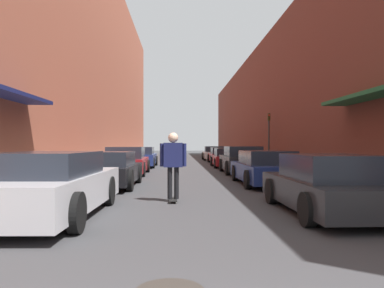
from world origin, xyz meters
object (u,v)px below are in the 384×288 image
object	(u,v)px
parked_car_right_4	(221,156)
parked_car_left_1	(107,170)
skateboarder	(173,159)
traffic_light	(269,133)
parked_car_left_3	(141,157)
parked_car_right_3	(228,158)
parked_car_right_5	(214,153)
parked_car_left_0	(52,185)
parked_car_right_0	(328,185)
parked_car_left_2	(127,161)
parked_car_right_2	(242,160)
parked_car_right_1	(265,168)

from	to	relation	value
parked_car_right_4	parked_car_left_1	bearing A→B (deg)	-109.89
skateboarder	traffic_light	distance (m)	14.94
parked_car_left_1	parked_car_left_3	distance (m)	11.28
parked_car_left_1	parked_car_right_3	xyz separation A→B (m)	(5.60, 10.75, -0.01)
parked_car_left_1	parked_car_right_5	distance (m)	22.13
parked_car_left_0	parked_car_left_3	distance (m)	16.59
parked_car_right_0	parked_car_right_5	xyz separation A→B (m)	(0.07, 26.49, 0.02)
parked_car_left_2	skateboarder	size ratio (longest dim) A/B	2.46
parked_car_right_4	traffic_light	distance (m)	6.21
parked_car_right_2	traffic_light	bearing A→B (deg)	61.64
parked_car_right_3	traffic_light	distance (m)	2.99
parked_car_right_5	skateboarder	xyz separation A→B (m)	(-3.36, -24.74, 0.47)
parked_car_right_1	skateboarder	world-z (taller)	skateboarder
parked_car_right_3	parked_car_right_4	xyz separation A→B (m)	(0.15, 5.16, 0.01)
parked_car_right_4	parked_car_right_3	bearing A→B (deg)	-91.66
parked_car_left_1	skateboarder	world-z (taller)	skateboarder
parked_car_right_3	skateboarder	distance (m)	14.49
parked_car_left_2	parked_car_right_4	distance (m)	12.17
parked_car_right_2	parked_car_left_3	bearing A→B (deg)	135.64
parked_car_right_0	parked_car_right_1	world-z (taller)	parked_car_right_0
parked_car_right_5	parked_car_left_1	bearing A→B (deg)	-104.86
parked_car_left_3	parked_car_right_4	size ratio (longest dim) A/B	1.05
parked_car_right_4	parked_car_left_2	bearing A→B (deg)	-118.43
parked_car_left_3	traffic_light	bearing A→B (deg)	-6.41
parked_car_left_2	parked_car_right_1	distance (m)	7.30
parked_car_right_2	skateboarder	distance (m)	9.76
parked_car_left_1	parked_car_right_0	xyz separation A→B (m)	(5.61, -5.10, 0.00)
parked_car_left_1	parked_car_right_0	world-z (taller)	parked_car_right_0
parked_car_left_3	skateboarder	bearing A→B (deg)	-81.21
parked_car_left_2	parked_car_right_3	xyz separation A→B (m)	(5.65, 5.55, -0.06)
parked_car_right_2	parked_car_right_3	bearing A→B (deg)	90.51
parked_car_left_3	parked_car_right_1	distance (m)	12.06
parked_car_right_2	traffic_light	size ratio (longest dim) A/B	1.26
parked_car_right_2	parked_car_right_4	distance (m)	10.10
parked_car_right_1	parked_car_right_4	bearing A→B (deg)	89.43
parked_car_right_4	traffic_light	world-z (taller)	traffic_light
parked_car_right_1	parked_car_right_2	bearing A→B (deg)	89.48
parked_car_left_0	parked_car_left_2	xyz separation A→B (m)	(0.02, 10.51, -0.00)
parked_car_left_3	parked_car_right_3	bearing A→B (deg)	-5.48
parked_car_right_4	traffic_light	xyz separation A→B (m)	(2.36, -5.53, 1.57)
parked_car_right_3	traffic_light	xyz separation A→B (m)	(2.51, -0.37, 1.58)
parked_car_left_0	traffic_light	distance (m)	17.75
parked_car_right_5	parked_car_right_1	bearing A→B (deg)	-90.20
parked_car_left_2	parked_car_right_1	world-z (taller)	parked_car_left_2
parked_car_right_5	traffic_light	distance (m)	11.38
traffic_light	parked_car_right_4	bearing A→B (deg)	113.10
parked_car_right_1	skateboarder	xyz separation A→B (m)	(-3.28, -3.93, 0.49)
parked_car_right_0	skateboarder	size ratio (longest dim) A/B	2.38
parked_car_left_1	parked_car_right_5	size ratio (longest dim) A/B	1.02
parked_car_left_3	parked_car_right_3	world-z (taller)	parked_car_left_3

